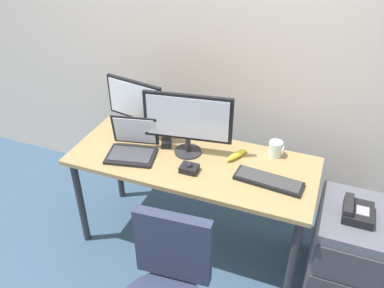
{
  "coord_description": "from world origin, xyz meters",
  "views": [
    {
      "loc": [
        0.76,
        -1.98,
        2.26
      ],
      "look_at": [
        0.0,
        0.0,
        0.86
      ],
      "focal_mm": 37.65,
      "sensor_mm": 36.0,
      "label": 1
    }
  ],
  "objects_px": {
    "desk_phone": "(357,212)",
    "banana": "(237,155)",
    "cell_phone": "(166,143)",
    "laptop": "(133,146)",
    "monitor_main": "(188,120)",
    "trackball_mouse": "(189,168)",
    "coffee_mug": "(276,149)",
    "file_cabinet": "(346,251)",
    "monitor_side": "(135,105)",
    "keyboard": "(269,181)"
  },
  "relations": [
    {
      "from": "trackball_mouse",
      "to": "cell_phone",
      "type": "bearing_deg",
      "value": 137.86
    },
    {
      "from": "cell_phone",
      "to": "banana",
      "type": "bearing_deg",
      "value": -21.73
    },
    {
      "from": "laptop",
      "to": "desk_phone",
      "type": "bearing_deg",
      "value": 1.99
    },
    {
      "from": "monitor_side",
      "to": "cell_phone",
      "type": "relative_size",
      "value": 3.04
    },
    {
      "from": "desk_phone",
      "to": "trackball_mouse",
      "type": "height_order",
      "value": "trackball_mouse"
    },
    {
      "from": "trackball_mouse",
      "to": "file_cabinet",
      "type": "bearing_deg",
      "value": 6.63
    },
    {
      "from": "file_cabinet",
      "to": "cell_phone",
      "type": "height_order",
      "value": "cell_phone"
    },
    {
      "from": "monitor_side",
      "to": "banana",
      "type": "distance_m",
      "value": 0.77
    },
    {
      "from": "trackball_mouse",
      "to": "banana",
      "type": "relative_size",
      "value": 0.58
    },
    {
      "from": "coffee_mug",
      "to": "cell_phone",
      "type": "distance_m",
      "value": 0.74
    },
    {
      "from": "desk_phone",
      "to": "trackball_mouse",
      "type": "xyz_separation_m",
      "value": [
        -1.0,
        -0.1,
        0.12
      ]
    },
    {
      "from": "keyboard",
      "to": "coffee_mug",
      "type": "height_order",
      "value": "coffee_mug"
    },
    {
      "from": "laptop",
      "to": "trackball_mouse",
      "type": "height_order",
      "value": "laptop"
    },
    {
      "from": "desk_phone",
      "to": "coffee_mug",
      "type": "distance_m",
      "value": 0.62
    },
    {
      "from": "monitor_side",
      "to": "laptop",
      "type": "xyz_separation_m",
      "value": [
        0.08,
        -0.21,
        -0.19
      ]
    },
    {
      "from": "banana",
      "to": "monitor_side",
      "type": "bearing_deg",
      "value": 179.1
    },
    {
      "from": "laptop",
      "to": "coffee_mug",
      "type": "relative_size",
      "value": 3.48
    },
    {
      "from": "banana",
      "to": "cell_phone",
      "type": "bearing_deg",
      "value": -178.54
    },
    {
      "from": "cell_phone",
      "to": "laptop",
      "type": "bearing_deg",
      "value": -153.96
    },
    {
      "from": "desk_phone",
      "to": "monitor_side",
      "type": "distance_m",
      "value": 1.55
    },
    {
      "from": "file_cabinet",
      "to": "laptop",
      "type": "distance_m",
      "value": 1.52
    },
    {
      "from": "trackball_mouse",
      "to": "coffee_mug",
      "type": "distance_m",
      "value": 0.59
    },
    {
      "from": "desk_phone",
      "to": "banana",
      "type": "bearing_deg",
      "value": 169.14
    },
    {
      "from": "monitor_main",
      "to": "coffee_mug",
      "type": "relative_size",
      "value": 5.56
    },
    {
      "from": "file_cabinet",
      "to": "monitor_main",
      "type": "bearing_deg",
      "value": 176.29
    },
    {
      "from": "trackball_mouse",
      "to": "monitor_side",
      "type": "bearing_deg",
      "value": 152.32
    },
    {
      "from": "monitor_side",
      "to": "banana",
      "type": "bearing_deg",
      "value": -0.9
    },
    {
      "from": "keyboard",
      "to": "banana",
      "type": "distance_m",
      "value": 0.31
    },
    {
      "from": "monitor_side",
      "to": "laptop",
      "type": "distance_m",
      "value": 0.29
    },
    {
      "from": "laptop",
      "to": "coffee_mug",
      "type": "height_order",
      "value": "laptop"
    },
    {
      "from": "laptop",
      "to": "banana",
      "type": "distance_m",
      "value": 0.68
    },
    {
      "from": "monitor_main",
      "to": "monitor_side",
      "type": "height_order",
      "value": "monitor_main"
    },
    {
      "from": "file_cabinet",
      "to": "coffee_mug",
      "type": "xyz_separation_m",
      "value": [
        -0.55,
        0.25,
        0.49
      ]
    },
    {
      "from": "desk_phone",
      "to": "monitor_main",
      "type": "height_order",
      "value": "monitor_main"
    },
    {
      "from": "banana",
      "to": "monitor_main",
      "type": "bearing_deg",
      "value": -169.34
    },
    {
      "from": "coffee_mug",
      "to": "cell_phone",
      "type": "relative_size",
      "value": 0.72
    },
    {
      "from": "desk_phone",
      "to": "laptop",
      "type": "distance_m",
      "value": 1.43
    },
    {
      "from": "laptop",
      "to": "banana",
      "type": "xyz_separation_m",
      "value": [
        0.66,
        0.2,
        -0.03
      ]
    },
    {
      "from": "keyboard",
      "to": "cell_phone",
      "type": "xyz_separation_m",
      "value": [
        -0.74,
        0.17,
        -0.01
      ]
    },
    {
      "from": "desk_phone",
      "to": "banana",
      "type": "height_order",
      "value": "banana"
    },
    {
      "from": "file_cabinet",
      "to": "monitor_side",
      "type": "relative_size",
      "value": 1.43
    },
    {
      "from": "file_cabinet",
      "to": "banana",
      "type": "relative_size",
      "value": 3.24
    },
    {
      "from": "desk_phone",
      "to": "banana",
      "type": "xyz_separation_m",
      "value": [
        -0.77,
        0.15,
        0.11
      ]
    },
    {
      "from": "file_cabinet",
      "to": "coffee_mug",
      "type": "relative_size",
      "value": 5.99
    },
    {
      "from": "laptop",
      "to": "trackball_mouse",
      "type": "relative_size",
      "value": 3.25
    },
    {
      "from": "trackball_mouse",
      "to": "laptop",
      "type": "bearing_deg",
      "value": 172.96
    },
    {
      "from": "trackball_mouse",
      "to": "banana",
      "type": "xyz_separation_m",
      "value": [
        0.24,
        0.25,
        -0.0
      ]
    },
    {
      "from": "coffee_mug",
      "to": "banana",
      "type": "height_order",
      "value": "coffee_mug"
    },
    {
      "from": "coffee_mug",
      "to": "banana",
      "type": "xyz_separation_m",
      "value": [
        -0.23,
        -0.11,
        -0.03
      ]
    },
    {
      "from": "trackball_mouse",
      "to": "coffee_mug",
      "type": "relative_size",
      "value": 1.07
    }
  ]
}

